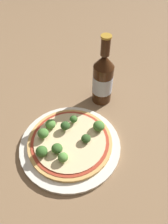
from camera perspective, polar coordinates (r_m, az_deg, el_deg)
The scene contains 13 objects.
ground_plane at distance 0.65m, azimuth -4.23°, elevation -9.79°, with size 3.00×3.00×0.00m, color #846647.
plate at distance 0.65m, azimuth -3.62°, elevation -8.60°, with size 0.29×0.29×0.01m.
pizza at distance 0.64m, azimuth -3.68°, elevation -7.71°, with size 0.24×0.24×0.01m.
broccoli_floret_0 at distance 0.64m, azimuth -4.91°, elevation -3.59°, with size 0.03×0.03×0.03m.
broccoli_floret_1 at distance 0.62m, azimuth 0.53°, elevation -6.94°, with size 0.03×0.03×0.02m.
broccoli_floret_2 at distance 0.60m, azimuth -11.03°, elevation -10.05°, with size 0.03×0.03×0.03m.
broccoli_floret_3 at distance 0.59m, azimuth -5.50°, elevation -11.69°, with size 0.03×0.03×0.03m.
broccoli_floret_4 at distance 0.65m, azimuth -8.98°, elevation -3.30°, with size 0.03×0.03×0.03m.
broccoli_floret_5 at distance 0.66m, azimuth -2.73°, elevation -1.87°, with size 0.02×0.02×0.03m.
broccoli_floret_6 at distance 0.60m, azimuth -7.15°, elevation -9.35°, with size 0.03×0.03×0.03m.
broccoli_floret_7 at distance 0.63m, azimuth -10.63°, elevation -5.49°, with size 0.03×0.03×0.03m.
broccoli_floret_8 at distance 0.64m, azimuth 3.89°, elevation -3.65°, with size 0.03×0.03×0.03m.
beer_bottle at distance 0.71m, azimuth 4.94°, elevation 8.62°, with size 0.07×0.07×0.24m.
Camera 1 is at (-0.18, -0.29, 0.55)m, focal length 35.00 mm.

